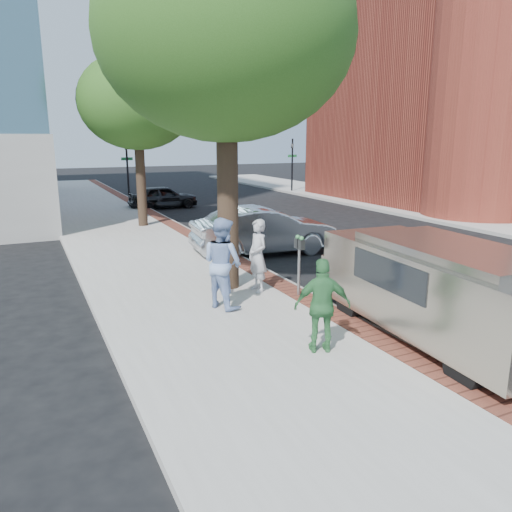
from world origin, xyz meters
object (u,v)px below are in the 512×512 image
parking_meter (299,253)px  person_officer (223,263)px  person_green (323,306)px  van (432,286)px  bg_car (163,197)px  sedan_silver (264,231)px  person_gray (258,256)px

parking_meter → person_officer: bearing=179.8°
parking_meter → person_green: size_ratio=0.87×
person_green → van: van is taller
person_green → parking_meter: bearing=-91.2°
person_green → bg_car: bearing=-75.6°
parking_meter → person_officer: person_officer is taller
parking_meter → sedan_silver: bearing=73.2°
person_green → van: bearing=-161.3°
person_gray → person_officer: 1.43m
person_officer → van: size_ratio=0.37×
van → person_gray: bearing=119.9°
bg_car → van: (-0.17, -20.53, 0.44)m
person_green → van: (2.41, -0.12, 0.09)m
sedan_silver → van: bearing=-177.4°
bg_car → sedan_silver: bearing=178.8°
van → person_officer: bearing=138.7°
parking_meter → sedan_silver: size_ratio=0.30×
parking_meter → person_officer: size_ratio=0.73×
person_green → bg_car: (2.59, 20.41, -0.35)m
person_gray → person_green: bearing=-11.6°
parking_meter → van: bearing=-69.7°
sedan_silver → van: van is taller
person_officer → bg_car: (3.28, 17.41, -0.52)m
person_officer → bg_car: person_officer is taller
bg_car → parking_meter: bearing=173.7°
parking_meter → person_officer: 1.96m
person_green → sedan_silver: bearing=-87.6°
person_officer → person_green: size_ratio=1.20×
parking_meter → bg_car: size_ratio=0.39×
person_green → sedan_silver: size_ratio=0.35×
person_officer → van: (3.11, -3.12, -0.08)m
sedan_silver → bg_car: size_ratio=1.28×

